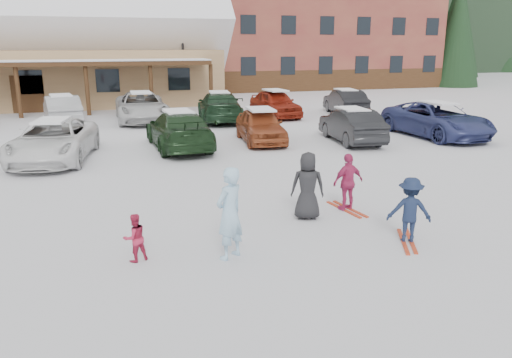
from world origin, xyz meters
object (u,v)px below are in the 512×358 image
object	(u,v)px
child_navy	(410,210)
parked_car_12	(275,103)
parked_car_3	(179,130)
parked_car_10	(142,107)
toddler_red	(135,238)
bystander_dark	(308,186)
parked_car_4	(260,126)
adult_skier	(230,213)
child_magenta	(348,182)
parked_car_5	(351,125)
parked_car_2	(54,140)
parked_car_13	(345,102)
lamp_post	(183,55)
parked_car_9	(62,110)
parked_car_6	(437,120)
parked_car_11	(220,107)

from	to	relation	value
child_navy	parked_car_12	size ratio (longest dim) A/B	0.31
parked_car_3	parked_car_10	xyz separation A→B (m)	(-0.78, 7.71, 0.03)
toddler_red	bystander_dark	world-z (taller)	bystander_dark
parked_car_4	adult_skier	bearing A→B (deg)	-105.18
child_magenta	parked_car_3	world-z (taller)	parked_car_3
child_magenta	parked_car_4	size ratio (longest dim) A/B	0.35
child_navy	parked_car_5	size ratio (longest dim) A/B	0.33
adult_skier	parked_car_5	bearing A→B (deg)	-162.95
parked_car_12	parked_car_2	bearing A→B (deg)	-147.92
parked_car_3	parked_car_5	bearing A→B (deg)	171.37
parked_car_3	parked_car_13	size ratio (longest dim) A/B	1.17
bystander_dark	parked_car_13	bearing A→B (deg)	-100.43
lamp_post	parked_car_2	size ratio (longest dim) A/B	1.11
adult_skier	parked_car_3	xyz separation A→B (m)	(0.70, 10.66, -0.16)
parked_car_4	parked_car_13	distance (m)	9.92
child_magenta	parked_car_13	size ratio (longest dim) A/B	0.33
parked_car_3	parked_car_5	xyz separation A→B (m)	(7.08, -0.77, -0.04)
lamp_post	child_magenta	bearing A→B (deg)	-89.80
toddler_red	parked_car_3	xyz separation A→B (m)	(2.44, 10.27, 0.27)
bystander_dark	parked_car_5	bearing A→B (deg)	-104.21
parked_car_9	parked_car_12	world-z (taller)	parked_car_12
adult_skier	parked_car_2	xyz separation A→B (m)	(-3.82, 9.87, -0.18)
parked_car_12	parked_car_13	bearing A→B (deg)	-6.74
adult_skier	parked_car_2	size ratio (longest dim) A/B	0.35
parked_car_12	lamp_post	bearing A→B (deg)	112.70
parked_car_3	toddler_red	bearing A→B (deg)	74.26
parked_car_5	parked_car_6	bearing A→B (deg)	-174.51
toddler_red	parked_car_5	xyz separation A→B (m)	(9.52, 9.50, 0.23)
adult_skier	child_magenta	distance (m)	3.98
parked_car_3	parked_car_4	bearing A→B (deg)	-176.67
adult_skier	parked_car_13	distance (m)	21.08
parked_car_9	parked_car_11	xyz separation A→B (m)	(7.90, -1.26, 0.02)
bystander_dark	parked_car_10	bearing A→B (deg)	-62.53
child_magenta	parked_car_6	distance (m)	11.62
parked_car_11	adult_skier	bearing A→B (deg)	85.61
parked_car_10	parked_car_12	bearing A→B (deg)	-3.05
parked_car_9	parked_car_3	bearing A→B (deg)	112.66
bystander_dark	parked_car_5	xyz separation A→B (m)	(5.49, 8.25, -0.10)
bystander_dark	parked_car_12	world-z (taller)	bystander_dark
parked_car_4	parked_car_5	distance (m)	3.79
parked_car_3	parked_car_13	world-z (taller)	parked_car_3
parked_car_6	parked_car_13	bearing A→B (deg)	90.08
lamp_post	parked_car_9	size ratio (longest dim) A/B	1.27
adult_skier	parked_car_5	distance (m)	12.58
child_navy	parked_car_2	bearing A→B (deg)	-28.00
parked_car_9	parked_car_10	world-z (taller)	parked_car_10
bystander_dark	parked_car_3	xyz separation A→B (m)	(-1.59, 9.03, -0.06)
parked_car_12	parked_car_9	bearing A→B (deg)	173.12
parked_car_2	parked_car_12	bearing A→B (deg)	45.74
bystander_dark	adult_skier	bearing A→B (deg)	54.90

